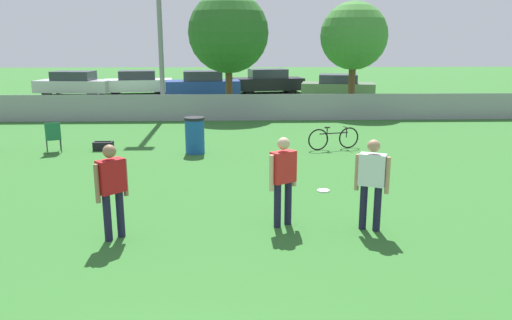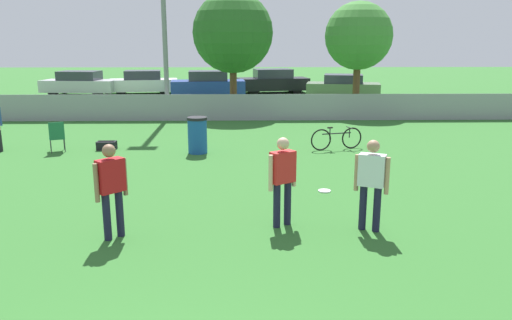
{
  "view_description": "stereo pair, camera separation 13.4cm",
  "coord_description": "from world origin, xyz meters",
  "views": [
    {
      "loc": [
        0.76,
        -2.7,
        3.29
      ],
      "look_at": [
        1.09,
        6.56,
        1.05
      ],
      "focal_mm": 35.0,
      "sensor_mm": 36.0,
      "label": 1
    },
    {
      "loc": [
        0.9,
        -2.71,
        3.29
      ],
      "look_at": [
        1.09,
        6.56,
        1.05
      ],
      "focal_mm": 35.0,
      "sensor_mm": 36.0,
      "label": 2
    }
  ],
  "objects": [
    {
      "name": "tree_near_pole",
      "position": [
        0.34,
        20.28,
        3.6
      ],
      "size": [
        3.6,
        3.6,
        5.41
      ],
      "color": "brown",
      "rests_on": "ground_plane"
    },
    {
      "name": "player_receiver_white",
      "position": [
        3.07,
        5.56,
        0.95
      ],
      "size": [
        0.55,
        0.39,
        1.63
      ],
      "rotation": [
        0.0,
        0.0,
        -0.46
      ],
      "color": "#191933",
      "rests_on": "ground_plane"
    },
    {
      "name": "fence_backline",
      "position": [
        0.0,
        18.0,
        0.55
      ],
      "size": [
        27.55,
        0.07,
        1.21
      ],
      "color": "gray",
      "rests_on": "ground_plane"
    },
    {
      "name": "player_thrower_red",
      "position": [
        -1.35,
        5.31,
        0.95
      ],
      "size": [
        0.47,
        0.47,
        1.63
      ],
      "rotation": [
        0.0,
        0.0,
        0.79
      ],
      "color": "#191933",
      "rests_on": "ground_plane"
    },
    {
      "name": "parked_car_dark",
      "position": [
        2.64,
        29.11,
        0.73
      ],
      "size": [
        4.63,
        2.56,
        1.51
      ],
      "rotation": [
        0.0,
        0.0,
        0.18
      ],
      "color": "black",
      "rests_on": "ground_plane"
    },
    {
      "name": "parked_car_blue",
      "position": [
        -1.32,
        27.11,
        0.73
      ],
      "size": [
        4.43,
        2.17,
        1.52
      ],
      "rotation": [
        0.0,
        0.0,
        0.09
      ],
      "color": "black",
      "rests_on": "ground_plane"
    },
    {
      "name": "folding_chair_sideline",
      "position": [
        -4.76,
        12.09,
        0.51
      ],
      "size": [
        0.57,
        0.57,
        0.92
      ],
      "rotation": [
        0.0,
        0.0,
        3.54
      ],
      "color": "#333338",
      "rests_on": "ground_plane"
    },
    {
      "name": "gear_bag_sideline",
      "position": [
        -3.38,
        12.38,
        0.13
      ],
      "size": [
        0.58,
        0.32,
        0.28
      ],
      "color": "black",
      "rests_on": "ground_plane"
    },
    {
      "name": "parked_car_olive",
      "position": [
        6.61,
        26.5,
        0.65
      ],
      "size": [
        4.45,
        2.59,
        1.34
      ],
      "rotation": [
        0.0,
        0.0,
        -0.19
      ],
      "color": "black",
      "rests_on": "ground_plane"
    },
    {
      "name": "parked_car_silver",
      "position": [
        -9.19,
        28.12,
        0.71
      ],
      "size": [
        4.63,
        2.22,
        1.46
      ],
      "rotation": [
        0.0,
        0.0,
        -0.11
      ],
      "color": "black",
      "rests_on": "ground_plane"
    },
    {
      "name": "tree_far_right",
      "position": [
        6.04,
        20.49,
        3.45
      ],
      "size": [
        3.06,
        3.06,
        5.0
      ],
      "color": "brown",
      "rests_on": "ground_plane"
    },
    {
      "name": "trash_bin",
      "position": [
        -0.54,
        11.87,
        0.54
      ],
      "size": [
        0.59,
        0.59,
        1.08
      ],
      "color": "#194C99",
      "rests_on": "ground_plane"
    },
    {
      "name": "bicycle_sideline",
      "position": [
        3.69,
        12.25,
        0.35
      ],
      "size": [
        1.65,
        0.57,
        0.71
      ],
      "rotation": [
        0.0,
        0.0,
        0.27
      ],
      "color": "black",
      "rests_on": "ground_plane"
    },
    {
      "name": "parked_car_white",
      "position": [
        -5.47,
        28.71,
        0.7
      ],
      "size": [
        4.37,
        2.3,
        1.45
      ],
      "rotation": [
        0.0,
        0.0,
        0.13
      ],
      "color": "black",
      "rests_on": "ground_plane"
    },
    {
      "name": "frisbee_disc",
      "position": [
        2.65,
        7.9,
        0.01
      ],
      "size": [
        0.28,
        0.28,
        0.03
      ],
      "color": "white",
      "rests_on": "ground_plane"
    },
    {
      "name": "player_defender_red",
      "position": [
        1.55,
        5.82,
        0.95
      ],
      "size": [
        0.52,
        0.43,
        1.63
      ],
      "rotation": [
        0.0,
        0.0,
        0.59
      ],
      "color": "#191933",
      "rests_on": "ground_plane"
    }
  ]
}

